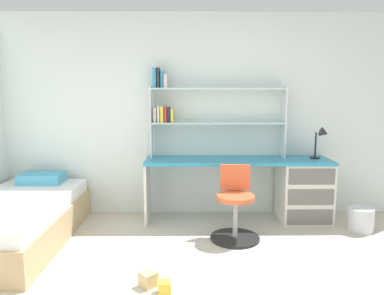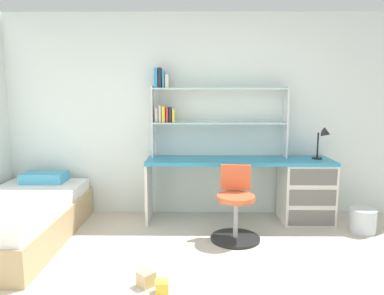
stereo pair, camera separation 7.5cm
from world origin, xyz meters
name	(u,v)px [view 1 (the left image)]	position (x,y,z in m)	size (l,w,h in m)	color
room_shell	(82,122)	(-1.23, 1.22, 1.26)	(6.04, 5.66, 2.52)	silver
desk	(287,186)	(0.97, 2.03, 0.42)	(2.21, 0.54, 0.76)	teal
bookshelf_hutch	(200,107)	(-0.08, 2.19, 1.37)	(1.64, 0.22, 1.08)	silver
desk_lamp	(322,138)	(1.37, 2.03, 1.01)	(0.20, 0.16, 0.38)	black
swivel_chair	(235,211)	(0.27, 1.46, 0.30)	(0.52, 0.52, 0.77)	black
bed_platform	(17,221)	(-2.00, 1.37, 0.23)	(1.01, 1.90, 0.58)	tan
waste_bin	(360,219)	(1.72, 1.66, 0.13)	(0.28, 0.28, 0.26)	silver
toy_block_yellow_0	(164,287)	(-0.41, 0.38, 0.05)	(0.10, 0.10, 0.10)	gold
toy_block_natural_2	(148,279)	(-0.55, 0.49, 0.06)	(0.12, 0.12, 0.12)	tan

